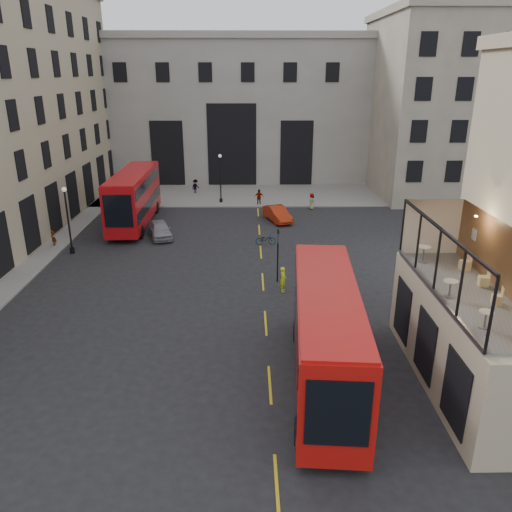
{
  "coord_description": "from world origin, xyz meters",
  "views": [
    {
      "loc": [
        -2.92,
        -19.5,
        13.54
      ],
      "look_at": [
        -2.51,
        9.0,
        3.0
      ],
      "focal_mm": 35.0,
      "sensor_mm": 36.0,
      "label": 1
    }
  ],
  "objects_px": {
    "cyclist": "(283,279)",
    "cafe_table_mid": "(450,286)",
    "street_lamp_b": "(221,181)",
    "bus_far": "(134,195)",
    "bicycle": "(265,239)",
    "pedestrian_d": "(312,201)",
    "car_b": "(277,214)",
    "cafe_chair_b": "(497,299)",
    "car_c": "(125,207)",
    "pedestrian_c": "(259,197)",
    "cafe_table_far": "(424,252)",
    "pedestrian_a": "(123,205)",
    "cafe_table_near": "(486,317)",
    "cafe_chair_d": "(465,264)",
    "bus_near": "(326,331)",
    "street_lamp_a": "(69,224)",
    "pedestrian_e": "(53,238)",
    "traffic_light_near": "(278,248)",
    "car_a": "(160,230)",
    "pedestrian_b": "(196,187)",
    "traffic_light_far": "(124,194)",
    "cafe_chair_c": "(484,280)"
  },
  "relations": [
    {
      "from": "cafe_chair_b",
      "to": "traffic_light_near",
      "type": "bearing_deg",
      "value": 121.97
    },
    {
      "from": "car_c",
      "to": "pedestrian_e",
      "type": "distance_m",
      "value": 10.48
    },
    {
      "from": "bus_near",
      "to": "car_b",
      "type": "xyz_separation_m",
      "value": [
        -0.71,
        26.71,
        -1.95
      ]
    },
    {
      "from": "bus_near",
      "to": "pedestrian_b",
      "type": "relative_size",
      "value": 7.01
    },
    {
      "from": "bicycle",
      "to": "pedestrian_d",
      "type": "bearing_deg",
      "value": -30.99
    },
    {
      "from": "car_a",
      "to": "pedestrian_e",
      "type": "xyz_separation_m",
      "value": [
        -8.35,
        -2.32,
        0.07
      ]
    },
    {
      "from": "cafe_table_mid",
      "to": "car_a",
      "type": "bearing_deg",
      "value": 125.84
    },
    {
      "from": "street_lamp_a",
      "to": "cafe_table_far",
      "type": "distance_m",
      "value": 27.02
    },
    {
      "from": "cafe_table_near",
      "to": "cafe_chair_d",
      "type": "xyz_separation_m",
      "value": [
        1.63,
        5.77,
        -0.18
      ]
    },
    {
      "from": "car_b",
      "to": "cafe_chair_b",
      "type": "xyz_separation_m",
      "value": [
        7.42,
        -28.05,
        4.12
      ]
    },
    {
      "from": "pedestrian_a",
      "to": "cafe_table_near",
      "type": "relative_size",
      "value": 2.52
    },
    {
      "from": "street_lamp_a",
      "to": "car_a",
      "type": "relative_size",
      "value": 1.27
    },
    {
      "from": "pedestrian_d",
      "to": "cafe_chair_d",
      "type": "bearing_deg",
      "value": 160.76
    },
    {
      "from": "car_c",
      "to": "cyclist",
      "type": "xyz_separation_m",
      "value": [
        14.71,
        -18.99,
        0.06
      ]
    },
    {
      "from": "traffic_light_far",
      "to": "cyclist",
      "type": "bearing_deg",
      "value": -50.87
    },
    {
      "from": "pedestrian_c",
      "to": "cafe_chair_b",
      "type": "relative_size",
      "value": 2.3
    },
    {
      "from": "pedestrian_d",
      "to": "cafe_table_far",
      "type": "distance_m",
      "value": 27.92
    },
    {
      "from": "street_lamp_b",
      "to": "car_b",
      "type": "distance_m",
      "value": 9.32
    },
    {
      "from": "street_lamp_a",
      "to": "car_c",
      "type": "xyz_separation_m",
      "value": [
        1.56,
        11.44,
        -1.61
      ]
    },
    {
      "from": "cafe_table_mid",
      "to": "pedestrian_b",
      "type": "bearing_deg",
      "value": 110.76
    },
    {
      "from": "car_b",
      "to": "pedestrian_d",
      "type": "relative_size",
      "value": 2.57
    },
    {
      "from": "cafe_table_mid",
      "to": "cafe_table_far",
      "type": "xyz_separation_m",
      "value": [
        0.27,
        4.2,
        0.04
      ]
    },
    {
      "from": "bus_far",
      "to": "cafe_chair_b",
      "type": "distance_m",
      "value": 34.32
    },
    {
      "from": "bus_near",
      "to": "bus_far",
      "type": "bearing_deg",
      "value": 118.65
    },
    {
      "from": "bicycle",
      "to": "pedestrian_b",
      "type": "height_order",
      "value": "pedestrian_b"
    },
    {
      "from": "cafe_table_far",
      "to": "cafe_chair_d",
      "type": "height_order",
      "value": "cafe_chair_d"
    },
    {
      "from": "bus_near",
      "to": "cafe_chair_b",
      "type": "distance_m",
      "value": 7.18
    },
    {
      "from": "bus_near",
      "to": "cafe_table_near",
      "type": "xyz_separation_m",
      "value": [
        5.32,
        -3.32,
        2.39
      ]
    },
    {
      "from": "cafe_chair_b",
      "to": "pedestrian_a",
      "type": "bearing_deg",
      "value": 126.52
    },
    {
      "from": "traffic_light_far",
      "to": "bicycle",
      "type": "height_order",
      "value": "traffic_light_far"
    },
    {
      "from": "pedestrian_c",
      "to": "car_b",
      "type": "bearing_deg",
      "value": 107.42
    },
    {
      "from": "car_a",
      "to": "pedestrian_e",
      "type": "height_order",
      "value": "pedestrian_e"
    },
    {
      "from": "cafe_table_mid",
      "to": "pedestrian_e",
      "type": "bearing_deg",
      "value": 140.72
    },
    {
      "from": "car_c",
      "to": "cafe_table_near",
      "type": "bearing_deg",
      "value": 122.41
    },
    {
      "from": "pedestrian_e",
      "to": "bus_near",
      "type": "bearing_deg",
      "value": 35.64
    },
    {
      "from": "car_c",
      "to": "cafe_chair_b",
      "type": "distance_m",
      "value": 38.28
    },
    {
      "from": "cafe_chair_c",
      "to": "cafe_chair_d",
      "type": "height_order",
      "value": "cafe_chair_d"
    },
    {
      "from": "cafe_table_near",
      "to": "cafe_table_far",
      "type": "bearing_deg",
      "value": 90.31
    },
    {
      "from": "street_lamp_b",
      "to": "bus_far",
      "type": "height_order",
      "value": "street_lamp_b"
    },
    {
      "from": "street_lamp_a",
      "to": "car_b",
      "type": "xyz_separation_m",
      "value": [
        16.79,
        8.9,
        -1.68
      ]
    },
    {
      "from": "bus_near",
      "to": "car_a",
      "type": "xyz_separation_m",
      "value": [
        -11.15,
        21.72,
        -1.94
      ]
    },
    {
      "from": "bus_far",
      "to": "bicycle",
      "type": "xyz_separation_m",
      "value": [
        12.06,
        -6.11,
        -2.35
      ]
    },
    {
      "from": "car_a",
      "to": "cafe_chair_b",
      "type": "distance_m",
      "value": 29.46
    },
    {
      "from": "traffic_light_far",
      "to": "street_lamp_b",
      "type": "bearing_deg",
      "value": 33.69
    },
    {
      "from": "bus_far",
      "to": "car_b",
      "type": "distance_m",
      "value": 13.6
    },
    {
      "from": "bus_near",
      "to": "bus_far",
      "type": "xyz_separation_m",
      "value": [
        -14.13,
        25.86,
        0.12
      ]
    },
    {
      "from": "car_b",
      "to": "pedestrian_b",
      "type": "relative_size",
      "value": 2.52
    },
    {
      "from": "car_b",
      "to": "bicycle",
      "type": "height_order",
      "value": "car_b"
    },
    {
      "from": "traffic_light_near",
      "to": "pedestrian_d",
      "type": "xyz_separation_m",
      "value": [
        4.63,
        19.25,
        -1.58
      ]
    },
    {
      "from": "cyclist",
      "to": "cafe_table_mid",
      "type": "distance_m",
      "value": 13.27
    }
  ]
}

